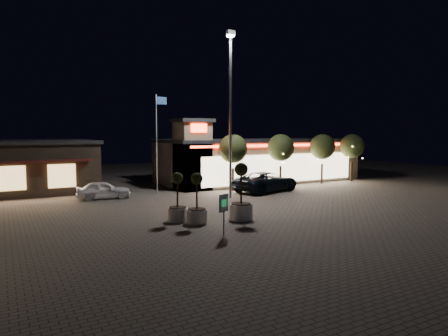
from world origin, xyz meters
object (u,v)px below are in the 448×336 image
white_sedan (104,190)px  pickup_truck (266,182)px  planter_left (178,206)px  valet_sign (224,206)px  planter_mid (197,208)px

white_sedan → pickup_truck: bearing=-93.7°
white_sedan → planter_left: bearing=-159.8°
planter_left → valet_sign: size_ratio=1.38×
planter_mid → valet_sign: planter_mid is taller
planter_mid → valet_sign: bearing=-88.5°
white_sedan → planter_mid: (2.61, -10.67, 0.19)m
planter_mid → valet_sign: 2.90m
white_sedan → valet_sign: size_ratio=1.98×
white_sedan → planter_left: 9.81m
pickup_truck → valet_sign: valet_sign is taller
white_sedan → planter_left: (1.92, -9.62, 0.18)m
planter_left → planter_mid: (0.69, -1.04, 0.01)m
pickup_truck → planter_mid: planter_mid is taller
planter_left → valet_sign: (0.76, -3.90, 0.54)m
pickup_truck → white_sedan: pickup_truck is taller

